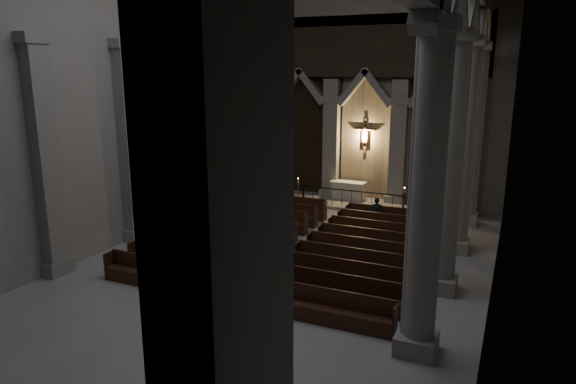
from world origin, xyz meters
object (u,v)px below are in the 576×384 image
Objects in this scene: altar at (348,190)px; candle_stand_left at (298,198)px; worshipper at (377,213)px; altar_rail at (351,197)px; candle_stand_right at (403,211)px; pews at (296,246)px.

altar is 1.27× the size of candle_stand_left.
altar_rail is at bearing 116.11° from worshipper.
candle_stand_right is at bearing 53.39° from worshipper.
altar_rail reaches higher than pews.
candle_stand_right is 6.87m from pews.
pews is (0.66, -8.46, -0.31)m from altar.
candle_stand_right is at bearing -3.97° from candle_stand_left.
candle_stand_left is 0.15× the size of pews.
candle_stand_right is 1.98m from worshipper.
altar is 1.18× the size of candle_stand_right.
candle_stand_left is at bearing -139.90° from altar.
pews is at bearing -67.37° from candle_stand_left.
altar is 0.35× the size of altar_rail.
worshipper reaches higher than altar.
candle_stand_right reaches higher than candle_stand_left.
altar is 4.05m from candle_stand_right.
candle_stand_right is 0.16× the size of pews.
altar_rail is 2.81m from candle_stand_left.
worshipper is (4.72, -2.17, 0.29)m from candle_stand_left.
candle_stand_right reaches higher than altar_rail.
altar reaches higher than altar_rail.
altar is 1.35× the size of worshipper.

